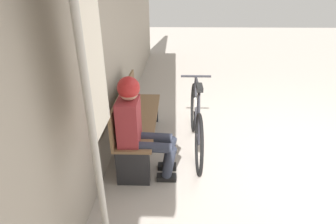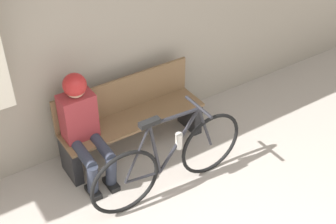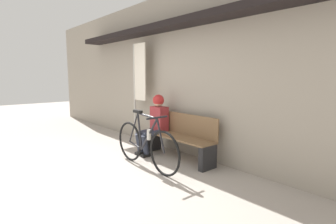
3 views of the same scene
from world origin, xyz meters
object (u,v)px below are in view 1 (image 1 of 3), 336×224
object	(u,v)px
park_bench_near	(137,120)
bicycle	(196,121)
banner_pole	(92,76)
person_seated	(138,122)

from	to	relation	value
park_bench_near	bicycle	xyz separation A→B (m)	(-0.01, -0.78, 0.01)
park_bench_near	banner_pole	world-z (taller)	banner_pole
person_seated	banner_pole	xyz separation A→B (m)	(-0.82, 0.15, 0.77)
bicycle	banner_pole	distance (m)	1.93
park_bench_near	bicycle	size ratio (longest dim) A/B	0.93
person_seated	banner_pole	bearing A→B (deg)	169.37
park_bench_near	banner_pole	bearing A→B (deg)	178.32
banner_pole	park_bench_near	bearing A→B (deg)	-1.68
park_bench_near	banner_pole	xyz separation A→B (m)	(-1.41, 0.04, 1.06)
person_seated	banner_pole	size ratio (longest dim) A/B	0.52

